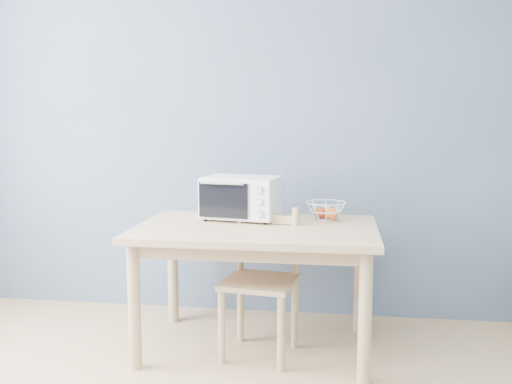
# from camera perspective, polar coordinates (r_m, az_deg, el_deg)

# --- Properties ---
(room) EXTENTS (4.01, 4.51, 2.61)m
(room) POSITION_cam_1_polar(r_m,az_deg,el_deg) (1.85, -17.92, 4.45)
(room) COLOR tan
(room) RESTS_ON ground
(dining_table) EXTENTS (1.40, 0.90, 0.75)m
(dining_table) POSITION_cam_1_polar(r_m,az_deg,el_deg) (3.36, 0.02, -5.10)
(dining_table) COLOR tan
(dining_table) RESTS_ON ground
(toaster_oven) EXTENTS (0.50, 0.38, 0.27)m
(toaster_oven) POSITION_cam_1_polar(r_m,az_deg,el_deg) (3.53, -1.78, -0.49)
(toaster_oven) COLOR silver
(toaster_oven) RESTS_ON dining_table
(fruit_basket) EXTENTS (0.26, 0.26, 0.11)m
(fruit_basket) POSITION_cam_1_polar(r_m,az_deg,el_deg) (3.54, 7.02, -1.87)
(fruit_basket) COLOR silver
(fruit_basket) RESTS_ON dining_table
(dining_chair) EXTENTS (0.45, 0.45, 0.86)m
(dining_chair) POSITION_cam_1_polar(r_m,az_deg,el_deg) (3.36, 0.54, -9.12)
(dining_chair) COLOR tan
(dining_chair) RESTS_ON ground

